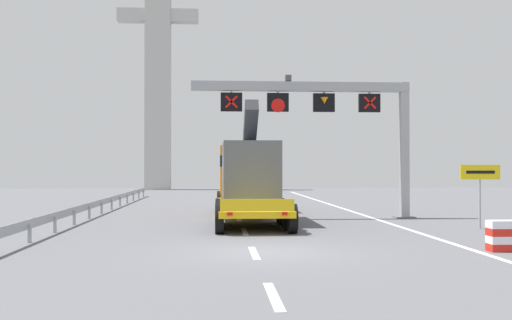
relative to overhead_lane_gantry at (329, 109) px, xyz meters
name	(u,v)px	position (x,y,z in m)	size (l,w,h in m)	color
ground	(263,252)	(-4.07, -11.36, -5.28)	(112.00, 112.00, 0.00)	#5B5B60
lane_markings	(237,214)	(-4.35, 3.00, -5.27)	(0.20, 43.32, 0.01)	silver
edge_line_right	(370,217)	(2.13, 0.64, -5.27)	(0.20, 63.00, 0.01)	silver
overhead_lane_gantry	(329,109)	(0.00, 0.00, 0.00)	(10.73, 0.90, 6.86)	#9EA0A5
heavy_haul_truck_yellow	(247,177)	(-3.93, 0.98, -3.29)	(3.04, 14.07, 5.30)	yellow
exit_sign_yellow	(480,180)	(5.09, -5.23, -3.32)	(1.62, 0.15, 2.55)	#9EA0A5
crash_barrier_striped	(506,236)	(3.00, -11.63, -4.83)	(1.01, 0.51, 0.90)	red
guardrail_left	(106,202)	(-11.51, 5.28, -4.72)	(0.13, 37.29, 0.76)	#999EA3
bridge_pylon_distant	(158,46)	(-11.93, 39.80, 10.84)	(9.00, 2.00, 31.46)	#B7B7B2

